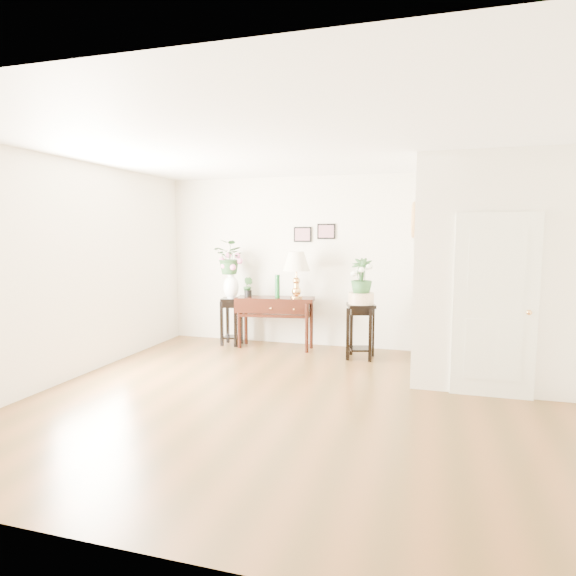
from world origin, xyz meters
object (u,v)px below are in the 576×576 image
at_px(table_lamp, 296,276).
at_px(plant_stand_b, 361,331).
at_px(console_table, 275,323).
at_px(plant_stand_a, 232,321).

bearing_deg(table_lamp, plant_stand_b, -13.56).
distance_m(console_table, table_lamp, 0.85).
height_order(console_table, plant_stand_a, console_table).
xyz_separation_m(plant_stand_a, plant_stand_b, (2.20, -0.27, 0.02)).
distance_m(console_table, plant_stand_a, 0.78).
height_order(plant_stand_a, plant_stand_b, plant_stand_b).
bearing_deg(console_table, plant_stand_a, 170.79).
bearing_deg(table_lamp, console_table, 180.00).
xyz_separation_m(console_table, table_lamp, (0.36, 0.00, 0.77)).
relative_size(console_table, plant_stand_a, 1.58).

